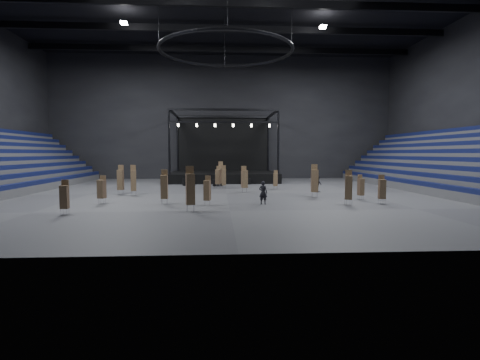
{
  "coord_description": "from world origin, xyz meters",
  "views": [
    {
      "loc": [
        -0.76,
        -34.57,
        3.73
      ],
      "look_at": [
        1.16,
        -2.0,
        1.4
      ],
      "focal_mm": 28.0,
      "sensor_mm": 36.0,
      "label": 1
    }
  ],
  "objects": [
    {
      "name": "chair_stack_2",
      "position": [
        -2.54,
        -10.6,
        1.49
      ],
      "size": [
        0.64,
        0.64,
        2.92
      ],
      "rotation": [
        0.0,
        0.0,
        0.21
      ],
      "color": "silver",
      "rests_on": "floor"
    },
    {
      "name": "chair_stack_14",
      "position": [
        -9.36,
        -6.49,
        1.12
      ],
      "size": [
        0.61,
        0.61,
        2.1
      ],
      "rotation": [
        0.0,
        0.0,
        -0.3
      ],
      "color": "silver",
      "rests_on": "floor"
    },
    {
      "name": "chair_stack_12",
      "position": [
        -10.09,
        -11.41,
        1.12
      ],
      "size": [
        0.46,
        0.46,
        2.13
      ],
      "rotation": [
        0.0,
        0.0,
        0.03
      ],
      "color": "silver",
      "rests_on": "floor"
    },
    {
      "name": "flight_case_left",
      "position": [
        -4.25,
        9.01,
        0.4
      ],
      "size": [
        1.33,
        1.03,
        0.79
      ],
      "primitive_type": "cube",
      "rotation": [
        0.0,
        0.0,
        0.43
      ],
      "color": "black",
      "rests_on": "floor"
    },
    {
      "name": "wall_front",
      "position": [
        0.0,
        -21.0,
        9.0
      ],
      "size": [
        50.0,
        0.2,
        18.0
      ],
      "primitive_type": "cube",
      "color": "black",
      "rests_on": "ground"
    },
    {
      "name": "chair_stack_4",
      "position": [
        7.41,
        -3.42,
        1.45
      ],
      "size": [
        0.59,
        0.59,
        2.81
      ],
      "rotation": [
        0.0,
        0.0,
        -0.08
      ],
      "color": "silver",
      "rests_on": "floor"
    },
    {
      "name": "chair_stack_8",
      "position": [
        11.3,
        -7.82,
        1.13
      ],
      "size": [
        0.49,
        0.49,
        2.16
      ],
      "rotation": [
        0.0,
        0.0,
        -0.07
      ],
      "color": "silver",
      "rests_on": "floor"
    },
    {
      "name": "chair_stack_7",
      "position": [
        -0.14,
        4.93,
        1.25
      ],
      "size": [
        0.44,
        0.44,
        2.47
      ],
      "rotation": [
        0.0,
        0.0,
        0.03
      ],
      "color": "silver",
      "rests_on": "floor"
    },
    {
      "name": "chair_stack_13",
      "position": [
        -0.41,
        6.43,
        1.46
      ],
      "size": [
        0.65,
        0.65,
        2.85
      ],
      "rotation": [
        0.0,
        0.0,
        0.29
      ],
      "color": "silver",
      "rests_on": "floor"
    },
    {
      "name": "floor",
      "position": [
        0.0,
        0.0,
        0.0
      ],
      "size": [
        50.0,
        50.0,
        0.0
      ],
      "primitive_type": "plane",
      "color": "#474749",
      "rests_on": "ground"
    },
    {
      "name": "chair_stack_5",
      "position": [
        -0.74,
        5.69,
        1.26
      ],
      "size": [
        0.65,
        0.65,
        2.38
      ],
      "rotation": [
        0.0,
        0.0,
        -0.3
      ],
      "color": "silver",
      "rests_on": "floor"
    },
    {
      "name": "crew_member",
      "position": [
        8.95,
        1.09,
        0.78
      ],
      "size": [
        0.64,
        0.79,
        1.55
      ],
      "primitive_type": "imported",
      "rotation": [
        0.0,
        0.0,
        1.64
      ],
      "color": "black",
      "rests_on": "floor"
    },
    {
      "name": "truss_ring",
      "position": [
        -0.0,
        0.0,
        13.0
      ],
      "size": [
        12.3,
        12.3,
        5.15
      ],
      "color": "black",
      "rests_on": "ceiling"
    },
    {
      "name": "man_center",
      "position": [
        2.54,
        -7.47,
        0.85
      ],
      "size": [
        0.74,
        0.63,
        1.71
      ],
      "primitive_type": "imported",
      "rotation": [
        0.0,
        0.0,
        2.72
      ],
      "color": "black",
      "rests_on": "floor"
    },
    {
      "name": "chair_stack_11",
      "position": [
        -1.54,
        -7.81,
        1.12
      ],
      "size": [
        0.54,
        0.54,
        2.14
      ],
      "rotation": [
        0.0,
        0.0,
        -0.3
      ],
      "color": "silver",
      "rests_on": "floor"
    },
    {
      "name": "wall_back",
      "position": [
        0.0,
        21.0,
        9.0
      ],
      "size": [
        50.0,
        0.2,
        18.0
      ],
      "primitive_type": "cube",
      "color": "black",
      "rests_on": "ground"
    },
    {
      "name": "chair_stack_1",
      "position": [
        -9.62,
        -0.11,
        1.38
      ],
      "size": [
        0.53,
        0.53,
        2.68
      ],
      "rotation": [
        0.0,
        0.0,
        -0.03
      ],
      "color": "silver",
      "rests_on": "floor"
    },
    {
      "name": "flight_case_mid",
      "position": [
        -0.78,
        7.99,
        0.37
      ],
      "size": [
        1.23,
        0.91,
        0.74
      ],
      "primitive_type": "cube",
      "rotation": [
        0.0,
        0.0,
        0.36
      ],
      "color": "black",
      "rests_on": "floor"
    },
    {
      "name": "chair_stack_3",
      "position": [
        8.64,
        -8.24,
        1.31
      ],
      "size": [
        0.61,
        0.61,
        2.53
      ],
      "rotation": [
        0.0,
        0.0,
        -0.28
      ],
      "color": "silver",
      "rests_on": "floor"
    },
    {
      "name": "roof_girders",
      "position": [
        0.0,
        -0.0,
        17.2
      ],
      "size": [
        49.0,
        30.35,
        0.7
      ],
      "color": "black",
      "rests_on": "ceiling"
    },
    {
      "name": "bleachers_right",
      "position": [
        22.94,
        0.0,
        1.73
      ],
      "size": [
        7.2,
        40.0,
        6.4
      ],
      "color": "#515154",
      "rests_on": "floor"
    },
    {
      "name": "chair_stack_6",
      "position": [
        -4.7,
        -7.0,
        1.31
      ],
      "size": [
        0.49,
        0.49,
        2.55
      ],
      "rotation": [
        0.0,
        0.0,
        0.01
      ],
      "color": "silver",
      "rests_on": "floor"
    },
    {
      "name": "chair_stack_0",
      "position": [
        5.17,
        3.63,
        1.04
      ],
      "size": [
        0.52,
        0.52,
        1.98
      ],
      "rotation": [
        0.0,
        0.0,
        -0.26
      ],
      "color": "silver",
      "rests_on": "floor"
    },
    {
      "name": "chair_stack_10",
      "position": [
        -8.27,
        -0.98,
        1.37
      ],
      "size": [
        0.58,
        0.58,
        2.7
      ],
      "rotation": [
        0.0,
        0.0,
        0.24
      ],
      "color": "silver",
      "rests_on": "floor"
    },
    {
      "name": "stage",
      "position": [
        0.0,
        16.24,
        1.45
      ],
      "size": [
        14.0,
        10.0,
        9.2
      ],
      "color": "black",
      "rests_on": "floor"
    },
    {
      "name": "chair_stack_9",
      "position": [
        10.72,
        -5.24,
        1.06
      ],
      "size": [
        0.49,
        0.49,
        2.03
      ],
      "rotation": [
        0.0,
        0.0,
        0.18
      ],
      "color": "silver",
      "rests_on": "floor"
    },
    {
      "name": "flight_case_right",
      "position": [
        2.62,
        10.15,
        0.36
      ],
      "size": [
        1.2,
        0.91,
        0.72
      ],
      "primitive_type": "cube",
      "rotation": [
        0.0,
        0.0,
        0.39
      ],
      "color": "black",
      "rests_on": "floor"
    },
    {
      "name": "chair_stack_15",
      "position": [
        1.76,
        1.05,
        1.32
      ],
      "size": [
        0.64,
        0.64,
        2.52
      ],
      "rotation": [
        0.0,
        0.0,
        0.23
      ],
      "color": "silver",
      "rests_on": "floor"
    }
  ]
}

